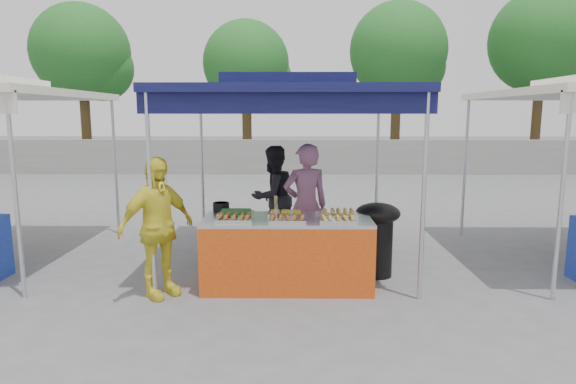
{
  "coord_description": "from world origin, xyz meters",
  "views": [
    {
      "loc": [
        0.08,
        -5.7,
        2.07
      ],
      "look_at": [
        0.0,
        0.6,
        1.05
      ],
      "focal_mm": 30.0,
      "sensor_mm": 36.0,
      "label": 1
    }
  ],
  "objects_px": {
    "vendor_table": "(287,252)",
    "cooking_pot": "(221,207)",
    "wok_burner": "(377,233)",
    "helper_man": "(273,197)",
    "customer_person": "(157,228)",
    "vendor_woman": "(306,206)"
  },
  "relations": [
    {
      "from": "vendor_table",
      "to": "cooking_pot",
      "type": "bearing_deg",
      "value": 157.61
    },
    {
      "from": "wok_burner",
      "to": "helper_man",
      "type": "height_order",
      "value": "helper_man"
    },
    {
      "from": "vendor_table",
      "to": "customer_person",
      "type": "relative_size",
      "value": 1.24
    },
    {
      "from": "cooking_pot",
      "to": "vendor_woman",
      "type": "distance_m",
      "value": 1.17
    },
    {
      "from": "helper_man",
      "to": "cooking_pot",
      "type": "bearing_deg",
      "value": 25.88
    },
    {
      "from": "cooking_pot",
      "to": "vendor_woman",
      "type": "relative_size",
      "value": 0.12
    },
    {
      "from": "cooking_pot",
      "to": "customer_person",
      "type": "height_order",
      "value": "customer_person"
    },
    {
      "from": "vendor_woman",
      "to": "helper_man",
      "type": "relative_size",
      "value": 1.06
    },
    {
      "from": "vendor_table",
      "to": "cooking_pot",
      "type": "xyz_separation_m",
      "value": [
        -0.84,
        0.35,
        0.49
      ]
    },
    {
      "from": "customer_person",
      "to": "wok_burner",
      "type": "bearing_deg",
      "value": -31.99
    },
    {
      "from": "vendor_woman",
      "to": "cooking_pot",
      "type": "bearing_deg",
      "value": 8.46
    },
    {
      "from": "cooking_pot",
      "to": "wok_burner",
      "type": "bearing_deg",
      "value": 2.01
    },
    {
      "from": "vendor_table",
      "to": "cooking_pot",
      "type": "height_order",
      "value": "cooking_pot"
    },
    {
      "from": "vendor_woman",
      "to": "customer_person",
      "type": "bearing_deg",
      "value": 19.11
    },
    {
      "from": "wok_burner",
      "to": "helper_man",
      "type": "relative_size",
      "value": 0.6
    },
    {
      "from": "wok_burner",
      "to": "customer_person",
      "type": "xyz_separation_m",
      "value": [
        -2.62,
        -0.74,
        0.24
      ]
    },
    {
      "from": "customer_person",
      "to": "cooking_pot",
      "type": "bearing_deg",
      "value": -0.92
    },
    {
      "from": "vendor_table",
      "to": "customer_person",
      "type": "distance_m",
      "value": 1.55
    },
    {
      "from": "wok_burner",
      "to": "customer_person",
      "type": "bearing_deg",
      "value": -154.67
    },
    {
      "from": "wok_burner",
      "to": "customer_person",
      "type": "height_order",
      "value": "customer_person"
    },
    {
      "from": "cooking_pot",
      "to": "customer_person",
      "type": "bearing_deg",
      "value": -133.14
    },
    {
      "from": "vendor_table",
      "to": "helper_man",
      "type": "bearing_deg",
      "value": 97.86
    }
  ]
}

